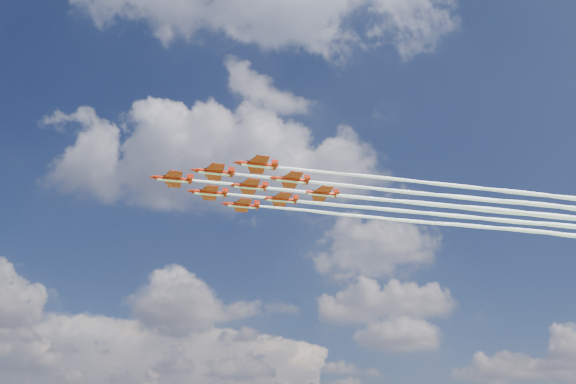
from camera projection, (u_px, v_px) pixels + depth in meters
jet_lead at (422, 203)px, 174.77m from camera, size 156.63×44.37×3.10m
jet_row2_port at (465, 198)px, 170.81m from camera, size 156.63×44.37×3.10m
jet_row2_starb at (444, 215)px, 183.14m from camera, size 156.63×44.37×3.10m
jet_row3_port at (510, 191)px, 166.85m from camera, size 156.63×44.37×3.10m
jet_row3_centre at (485, 210)px, 179.18m from camera, size 156.63×44.37×3.10m
jet_row3_starb at (463, 225)px, 191.51m from camera, size 156.63×44.37×3.10m
jet_row4_port at (529, 204)px, 175.22m from camera, size 156.63×44.37×3.10m
jet_row4_starb at (504, 220)px, 187.55m from camera, size 156.63×44.37×3.10m
jet_tail at (546, 215)px, 183.59m from camera, size 156.63×44.37×3.10m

